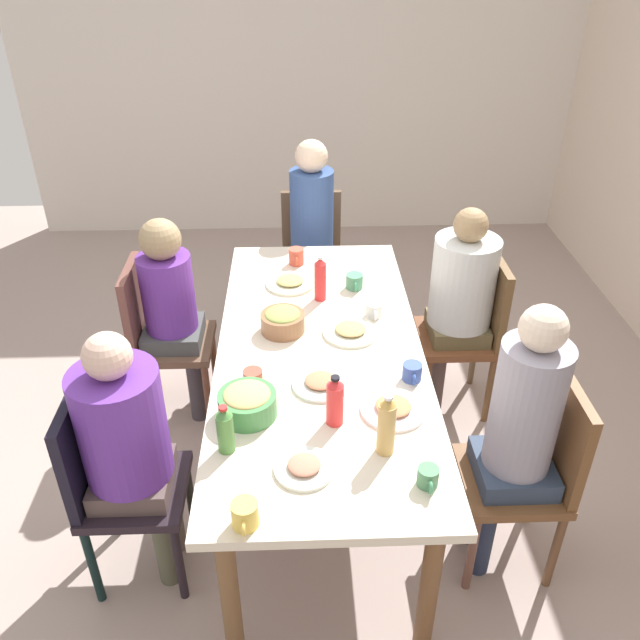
{
  "coord_description": "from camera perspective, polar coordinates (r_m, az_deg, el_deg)",
  "views": [
    {
      "loc": [
        2.37,
        -0.09,
        2.4
      ],
      "look_at": [
        0.0,
        0.0,
        0.9
      ],
      "focal_mm": 36.52,
      "sensor_mm": 36.0,
      "label": 1
    }
  ],
  "objects": [
    {
      "name": "ground_plane",
      "position": [
        3.38,
        0.0,
        -13.02
      ],
      "size": [
        7.15,
        7.15,
        0.0
      ],
      "primitive_type": "plane",
      "color": "#A38F86"
    },
    {
      "name": "chair_3",
      "position": [
        2.75,
        -17.7,
        -13.08
      ],
      "size": [
        0.4,
        0.4,
        0.9
      ],
      "color": "black",
      "rests_on": "ground_plane"
    },
    {
      "name": "wall_left",
      "position": [
        5.52,
        -1.27,
        20.79
      ],
      "size": [
        0.12,
        4.56,
        2.6
      ],
      "primitive_type": "cube",
      "color": "silver",
      "rests_on": "ground_plane"
    },
    {
      "name": "bottle_2",
      "position": [
        3.2,
        0.02,
        3.6
      ],
      "size": [
        0.06,
        0.06,
        0.24
      ],
      "color": "red",
      "rests_on": "dining_table"
    },
    {
      "name": "bottle_1",
      "position": [
        2.36,
        -8.31,
        -9.51
      ],
      "size": [
        0.06,
        0.06,
        0.2
      ],
      "color": "#49823A",
      "rests_on": "dining_table"
    },
    {
      "name": "cup_4",
      "position": [
        2.72,
        8.09,
        -4.56
      ],
      "size": [
        0.12,
        0.08,
        0.07
      ],
      "color": "#3B54A3",
      "rests_on": "dining_table"
    },
    {
      "name": "plate_0",
      "position": [
        2.56,
        6.43,
        -7.71
      ],
      "size": [
        0.26,
        0.26,
        0.04
      ],
      "color": "white",
      "rests_on": "dining_table"
    },
    {
      "name": "person_1",
      "position": [
        3.42,
        -12.85,
        1.41
      ],
      "size": [
        0.3,
        0.3,
        1.16
      ],
      "color": "#3E363C",
      "rests_on": "ground_plane"
    },
    {
      "name": "dining_table",
      "position": [
        2.94,
        0.0,
        -3.77
      ],
      "size": [
        2.08,
        0.91,
        0.75
      ],
      "color": "beige",
      "rests_on": "ground_plane"
    },
    {
      "name": "chair_1",
      "position": [
        3.54,
        -13.98,
        -1.11
      ],
      "size": [
        0.4,
        0.4,
        0.9
      ],
      "color": "brown",
      "rests_on": "ground_plane"
    },
    {
      "name": "cup_6",
      "position": [
        2.28,
        9.45,
        -13.44
      ],
      "size": [
        0.11,
        0.07,
        0.07
      ],
      "color": "#4D855A",
      "rests_on": "dining_table"
    },
    {
      "name": "person_3",
      "position": [
        2.59,
        -16.51,
        -9.95
      ],
      "size": [
        0.33,
        0.33,
        1.19
      ],
      "color": "brown",
      "rests_on": "ground_plane"
    },
    {
      "name": "plate_3",
      "position": [
        2.99,
        2.68,
        -0.98
      ],
      "size": [
        0.26,
        0.26,
        0.04
      ],
      "color": "silver",
      "rests_on": "dining_table"
    },
    {
      "name": "plate_4",
      "position": [
        2.31,
        -1.39,
        -12.78
      ],
      "size": [
        0.21,
        0.21,
        0.04
      ],
      "color": "white",
      "rests_on": "dining_table"
    },
    {
      "name": "plate_2",
      "position": [
        2.67,
        0.04,
        -5.54
      ],
      "size": [
        0.23,
        0.23,
        0.04
      ],
      "color": "silver",
      "rests_on": "dining_table"
    },
    {
      "name": "chair_0",
      "position": [
        3.58,
        13.17,
        -0.56
      ],
      "size": [
        0.4,
        0.4,
        0.9
      ],
      "color": "brown",
      "rests_on": "ground_plane"
    },
    {
      "name": "chair_4",
      "position": [
        4.24,
        -0.72,
        5.8
      ],
      "size": [
        0.4,
        0.4,
        0.9
      ],
      "color": "brown",
      "rests_on": "ground_plane"
    },
    {
      "name": "cup_1",
      "position": [
        3.11,
        4.75,
        0.88
      ],
      "size": [
        0.11,
        0.08,
        0.07
      ],
      "color": "white",
      "rests_on": "dining_table"
    },
    {
      "name": "person_2",
      "position": [
        2.63,
        17.05,
        -8.85
      ],
      "size": [
        0.3,
        0.3,
        1.26
      ],
      "color": "#242D46",
      "rests_on": "ground_plane"
    },
    {
      "name": "plate_1",
      "position": [
        3.38,
        -2.64,
        3.3
      ],
      "size": [
        0.25,
        0.25,
        0.04
      ],
      "color": "silver",
      "rests_on": "dining_table"
    },
    {
      "name": "chair_2",
      "position": [
        2.81,
        18.14,
        -12.13
      ],
      "size": [
        0.4,
        0.4,
        0.9
      ],
      "color": "brown",
      "rests_on": "ground_plane"
    },
    {
      "name": "cup_2",
      "position": [
        2.14,
        -6.6,
        -16.59
      ],
      "size": [
        0.12,
        0.09,
        0.09
      ],
      "color": "#EECB55",
      "rests_on": "dining_table"
    },
    {
      "name": "bottle_0",
      "position": [
        2.44,
        1.32,
        -7.14
      ],
      "size": [
        0.07,
        0.07,
        0.22
      ],
      "color": "red",
      "rests_on": "dining_table"
    },
    {
      "name": "bowl_0",
      "position": [
        2.99,
        -3.29,
        -0.06
      ],
      "size": [
        0.2,
        0.2,
        0.11
      ],
      "color": "#90613F",
      "rests_on": "dining_table"
    },
    {
      "name": "person_0",
      "position": [
        3.45,
        12.15,
        2.3
      ],
      "size": [
        0.33,
        0.33,
        1.19
      ],
      "color": "brown",
      "rests_on": "ground_plane"
    },
    {
      "name": "bowl_1",
      "position": [
        2.52,
        -6.39,
        -7.2
      ],
      "size": [
        0.23,
        0.23,
        0.12
      ],
      "color": "#438649",
      "rests_on": "dining_table"
    },
    {
      "name": "cup_0",
      "position": [
        3.57,
        -2.09,
        5.57
      ],
      "size": [
        0.12,
        0.08,
        0.09
      ],
      "color": "#D0523C",
      "rests_on": "dining_table"
    },
    {
      "name": "bottle_3",
      "position": [
        2.32,
        5.85,
        -9.18
      ],
      "size": [
        0.07,
        0.07,
        0.25
      ],
      "color": "tan",
      "rests_on": "dining_table"
    },
    {
      "name": "cup_5",
      "position": [
        2.66,
        -5.9,
        -5.17
      ],
      "size": [
        0.12,
        0.08,
        0.08
      ],
      "color": "#C74736",
      "rests_on": "dining_table"
    },
    {
      "name": "person_4",
      "position": [
        4.05,
        -0.71,
        8.24
      ],
      "size": [
        0.3,
        0.3,
        1.28
      ],
      "color": "#505639",
      "rests_on": "ground_plane"
    },
    {
      "name": "cup_3",
      "position": [
        3.34,
        3.04,
        3.39
      ],
      "size": [
        0.12,
        0.09,
        0.08
      ],
      "color": "#4B916A",
      "rests_on": "dining_table"
    }
  ]
}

